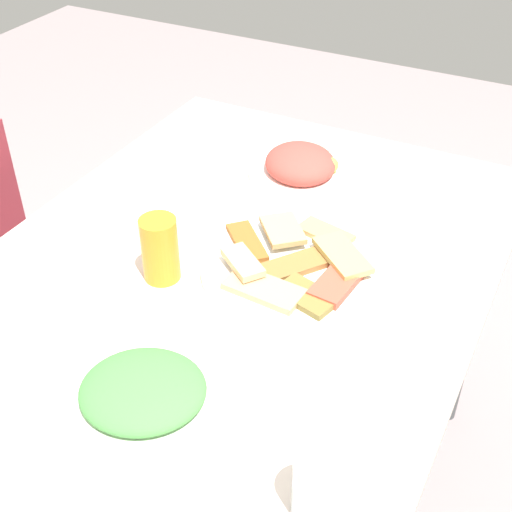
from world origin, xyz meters
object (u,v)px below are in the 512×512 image
Objects in this scene: paper_napkin at (171,214)px; spoon at (164,210)px; dining_table at (233,301)px; soda_can at (160,249)px; fork at (179,215)px; drinking_glass at (318,486)px; pide_platter at (294,268)px; salad_plate_rice at (143,393)px; salad_plate_greens at (301,166)px.

spoon is at bearing 90.00° from paper_napkin.
soda_can reaches higher than dining_table.
paper_napkin is at bearing 84.47° from fork.
drinking_glass is at bearing -139.12° from fork.
dining_table is at bearing 108.54° from pide_platter.
drinking_glass reaches higher than paper_napkin.
soda_can is (0.26, 0.14, 0.04)m from salad_plate_rice.
pide_platter reaches higher than fork.
dining_table is 0.19m from soda_can.
fork is 1.08× the size of spoon.
soda_can reaches higher than drinking_glass.
spoon is (0.00, 0.04, 0.00)m from fork.
pide_platter is 1.46× the size of salad_plate_greens.
drinking_glass reaches higher than fork.
salad_plate_greens is at bearing 5.18° from salad_plate_rice.
drinking_glass is 0.73m from spoon.
soda_can is (-0.08, 0.10, 0.14)m from dining_table.
fork is at bearing -92.50° from spoon.
soda_can is at bearing 170.58° from salad_plate_greens.
paper_napkin is at bearing 63.69° from dining_table.
drinking_glass is at bearing -154.44° from salad_plate_greens.
dining_table is 5.31× the size of salad_plate_greens.
soda_can reaches higher than salad_plate_greens.
soda_can reaches higher than fork.
soda_can reaches higher than spoon.
drinking_glass is (-0.05, -0.29, 0.03)m from salad_plate_rice.
pide_platter is at bearing -157.88° from salad_plate_greens.
spoon reaches higher than paper_napkin.
drinking_glass reaches higher than pide_platter.
fork is (0.00, -0.02, 0.00)m from paper_napkin.
pide_platter is (0.04, -0.11, 0.09)m from dining_table.
spoon is at bearing 29.93° from salad_plate_rice.
salad_plate_greens is (0.36, 0.02, 0.11)m from dining_table.
salad_plate_rice is (-0.70, -0.06, -0.01)m from salad_plate_greens.
soda_can is 0.76× the size of spoon.
fork is at bearing 26.22° from salad_plate_rice.
spoon is (0.18, 0.11, -0.06)m from soda_can.
spoon is at bearing 65.67° from dining_table.
soda_can is at bearing -161.91° from fork.
pide_platter is 0.29m from fork.
salad_plate_greens is at bearing -32.36° from paper_napkin.
pide_platter is at bearing 28.06° from drinking_glass.
fork is (0.43, 0.21, -0.01)m from salad_plate_rice.
salad_plate_greens is 0.31m from paper_napkin.
fork is at bearing 150.51° from salad_plate_greens.
drinking_glass is 0.64× the size of spoon.
pide_platter reaches higher than paper_napkin.
paper_napkin is at bearing 28.36° from soda_can.
pide_platter is 2.07× the size of spoon.
dining_table is 5.08× the size of salad_plate_rice.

